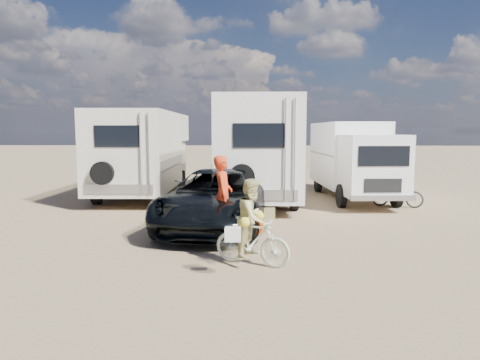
{
  "coord_description": "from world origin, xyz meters",
  "views": [
    {
      "loc": [
        -0.3,
        -10.03,
        2.62
      ],
      "look_at": [
        -0.7,
        1.78,
        1.3
      ],
      "focal_mm": 32.7,
      "sensor_mm": 36.0,
      "label": 1
    }
  ],
  "objects_px": {
    "box_truck": "(354,161)",
    "bike_parked": "(397,194)",
    "cooler": "(215,203)",
    "bike_man": "(223,221)",
    "dark_suv": "(217,199)",
    "crate": "(266,213)",
    "rv_main": "(255,151)",
    "rider_man": "(223,202)",
    "rider_woman": "(252,227)",
    "rv_left": "(144,155)",
    "bike_woman": "(252,241)"
  },
  "relations": [
    {
      "from": "rv_left",
      "to": "bike_woman",
      "type": "relative_size",
      "value": 4.53
    },
    {
      "from": "bike_woman",
      "to": "cooler",
      "type": "bearing_deg",
      "value": 35.28
    },
    {
      "from": "bike_man",
      "to": "rider_woman",
      "type": "height_order",
      "value": "rider_woman"
    },
    {
      "from": "bike_parked",
      "to": "rv_main",
      "type": "bearing_deg",
      "value": 94.09
    },
    {
      "from": "box_truck",
      "to": "bike_parked",
      "type": "bearing_deg",
      "value": -61.36
    },
    {
      "from": "cooler",
      "to": "bike_man",
      "type": "bearing_deg",
      "value": -72.79
    },
    {
      "from": "bike_woman",
      "to": "rider_woman",
      "type": "xyz_separation_m",
      "value": [
        0.0,
        0.0,
        0.29
      ]
    },
    {
      "from": "rv_main",
      "to": "rv_left",
      "type": "distance_m",
      "value": 4.57
    },
    {
      "from": "rider_woman",
      "to": "crate",
      "type": "relative_size",
      "value": 3.2
    },
    {
      "from": "dark_suv",
      "to": "cooler",
      "type": "distance_m",
      "value": 2.7
    },
    {
      "from": "rider_woman",
      "to": "cooler",
      "type": "bearing_deg",
      "value": 35.28
    },
    {
      "from": "bike_man",
      "to": "rider_man",
      "type": "distance_m",
      "value": 0.44
    },
    {
      "from": "rv_left",
      "to": "bike_parked",
      "type": "distance_m",
      "value": 9.8
    },
    {
      "from": "bike_man",
      "to": "cooler",
      "type": "xyz_separation_m",
      "value": [
        -0.57,
        4.2,
        -0.26
      ]
    },
    {
      "from": "rv_main",
      "to": "bike_parked",
      "type": "distance_m",
      "value": 5.39
    },
    {
      "from": "rv_left",
      "to": "cooler",
      "type": "height_order",
      "value": "rv_left"
    },
    {
      "from": "bike_woman",
      "to": "cooler",
      "type": "xyz_separation_m",
      "value": [
        -1.27,
        6.05,
        -0.23
      ]
    },
    {
      "from": "rv_main",
      "to": "crate",
      "type": "relative_size",
      "value": 17.52
    },
    {
      "from": "bike_man",
      "to": "crate",
      "type": "xyz_separation_m",
      "value": [
        1.1,
        2.71,
        -0.31
      ]
    },
    {
      "from": "rv_main",
      "to": "rv_left",
      "type": "height_order",
      "value": "rv_main"
    },
    {
      "from": "rv_left",
      "to": "rv_main",
      "type": "bearing_deg",
      "value": -9.23
    },
    {
      "from": "dark_suv",
      "to": "bike_parked",
      "type": "xyz_separation_m",
      "value": [
        5.98,
        3.39,
        -0.33
      ]
    },
    {
      "from": "rider_woman",
      "to": "cooler",
      "type": "xyz_separation_m",
      "value": [
        -1.27,
        6.05,
        -0.52
      ]
    },
    {
      "from": "rv_main",
      "to": "rider_man",
      "type": "xyz_separation_m",
      "value": [
        -0.78,
        -6.64,
        -0.93
      ]
    },
    {
      "from": "box_truck",
      "to": "dark_suv",
      "type": "distance_m",
      "value": 7.13
    },
    {
      "from": "box_truck",
      "to": "rider_man",
      "type": "distance_m",
      "value": 8.18
    },
    {
      "from": "bike_parked",
      "to": "bike_man",
      "type": "bearing_deg",
      "value": 153.94
    },
    {
      "from": "rv_left",
      "to": "bike_man",
      "type": "relative_size",
      "value": 3.76
    },
    {
      "from": "box_truck",
      "to": "bike_man",
      "type": "bearing_deg",
      "value": -127.61
    },
    {
      "from": "rv_left",
      "to": "box_truck",
      "type": "bearing_deg",
      "value": -4.77
    },
    {
      "from": "rider_man",
      "to": "rider_woman",
      "type": "distance_m",
      "value": 1.99
    },
    {
      "from": "rider_woman",
      "to": "crate",
      "type": "height_order",
      "value": "rider_woman"
    },
    {
      "from": "dark_suv",
      "to": "bike_parked",
      "type": "bearing_deg",
      "value": 35.83
    },
    {
      "from": "rider_woman",
      "to": "cooler",
      "type": "height_order",
      "value": "rider_woman"
    },
    {
      "from": "box_truck",
      "to": "dark_suv",
      "type": "height_order",
      "value": "box_truck"
    },
    {
      "from": "rv_left",
      "to": "rider_woman",
      "type": "bearing_deg",
      "value": -65.2
    },
    {
      "from": "bike_man",
      "to": "crate",
      "type": "bearing_deg",
      "value": -22.46
    },
    {
      "from": "dark_suv",
      "to": "rider_woman",
      "type": "relative_size",
      "value": 3.68
    },
    {
      "from": "rider_woman",
      "to": "box_truck",
      "type": "bearing_deg",
      "value": -0.79
    },
    {
      "from": "box_truck",
      "to": "bike_man",
      "type": "relative_size",
      "value": 3.42
    },
    {
      "from": "rv_main",
      "to": "bike_woman",
      "type": "distance_m",
      "value": 8.6
    },
    {
      "from": "box_truck",
      "to": "bike_parked",
      "type": "relative_size",
      "value": 3.78
    },
    {
      "from": "box_truck",
      "to": "cooler",
      "type": "xyz_separation_m",
      "value": [
        -5.14,
        -2.56,
        -1.24
      ]
    },
    {
      "from": "rv_main",
      "to": "rider_man",
      "type": "bearing_deg",
      "value": -97.91
    },
    {
      "from": "rv_main",
      "to": "bike_man",
      "type": "relative_size",
      "value": 4.39
    },
    {
      "from": "rider_woman",
      "to": "bike_parked",
      "type": "bearing_deg",
      "value": -12.88
    },
    {
      "from": "box_truck",
      "to": "crate",
      "type": "height_order",
      "value": "box_truck"
    },
    {
      "from": "box_truck",
      "to": "rider_man",
      "type": "height_order",
      "value": "box_truck"
    },
    {
      "from": "bike_man",
      "to": "bike_parked",
      "type": "bearing_deg",
      "value": -49.44
    },
    {
      "from": "rider_man",
      "to": "dark_suv",
      "type": "bearing_deg",
      "value": 9.44
    }
  ]
}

